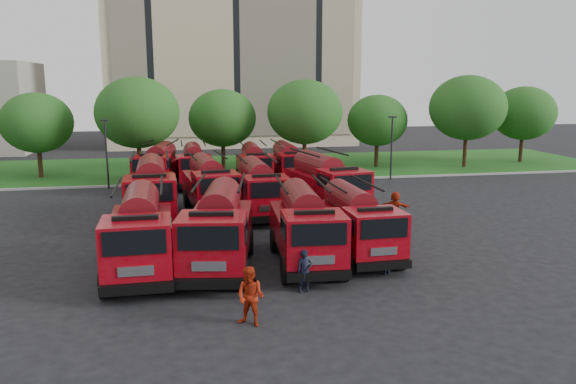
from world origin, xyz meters
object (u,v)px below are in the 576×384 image
fire_truck_7 (325,183)px  fire_truck_2 (305,226)px  firefighter_3 (385,274)px  firefighter_2 (398,244)px  fire_truck_5 (209,185)px  fire_truck_6 (259,189)px  fire_truck_1 (218,229)px  fire_truck_0 (140,233)px  fire_truck_9 (194,165)px  firefighter_4 (144,228)px  fire_truck_4 (151,191)px  fire_truck_11 (288,164)px  fire_truck_3 (357,222)px  firefighter_1 (251,325)px  firefighter_5 (394,223)px  fire_truck_8 (159,167)px  fire_truck_10 (254,165)px  firefighter_0 (305,292)px

fire_truck_7 → fire_truck_2: bearing=-119.6°
firefighter_3 → firefighter_2: bearing=-138.7°
fire_truck_5 → fire_truck_6: fire_truck_5 is taller
fire_truck_1 → fire_truck_7: fire_truck_7 is taller
fire_truck_0 → fire_truck_5: (3.36, 10.66, -0.04)m
fire_truck_9 → firefighter_4: fire_truck_9 is taller
fire_truck_4 → firefighter_3: size_ratio=4.62×
fire_truck_11 → firefighter_3: 21.57m
fire_truck_2 → fire_truck_3: 2.62m
firefighter_1 → firefighter_2: (8.18, 7.88, 0.00)m
fire_truck_2 → firefighter_5: (6.44, 5.85, -1.62)m
fire_truck_7 → fire_truck_8: (-10.25, 9.51, -0.09)m
fire_truck_1 → fire_truck_10: (3.96, 19.30, -0.17)m
fire_truck_10 → firefighter_1: 25.59m
fire_truck_9 → firefighter_5: fire_truck_9 is taller
firefighter_2 → fire_truck_9: bearing=8.7°
fire_truck_10 → firefighter_4: fire_truck_10 is taller
fire_truck_1 → firefighter_1: bearing=-75.0°
firefighter_3 → firefighter_5: (3.49, 7.93, 0.00)m
fire_truck_9 → fire_truck_0: bearing=-98.3°
fire_truck_8 → firefighter_5: fire_truck_8 is taller
fire_truck_2 → firefighter_1: bearing=-113.8°
fire_truck_1 → fire_truck_11: size_ratio=1.13×
fire_truck_1 → fire_truck_11: (6.69, 19.43, -0.15)m
fire_truck_2 → fire_truck_4: bearing=131.7°
firefighter_0 → firefighter_3: firefighter_3 is taller
fire_truck_0 → firefighter_2: (11.99, 1.87, -1.69)m
fire_truck_10 → fire_truck_2: bearing=-89.2°
fire_truck_9 → fire_truck_4: bearing=-104.0°
fire_truck_4 → firefighter_0: size_ratio=4.76×
fire_truck_3 → firefighter_5: size_ratio=3.75×
fire_truck_10 → fire_truck_4: bearing=-122.5°
fire_truck_0 → fire_truck_9: size_ratio=1.09×
fire_truck_10 → firefighter_2: size_ratio=4.07×
fire_truck_7 → firefighter_5: size_ratio=4.35×
fire_truck_2 → fire_truck_9: fire_truck_2 is taller
fire_truck_8 → fire_truck_10: size_ratio=1.10×
fire_truck_6 → firefighter_5: bearing=-26.7°
firefighter_2 → firefighter_5: 4.22m
fire_truck_0 → firefighter_0: size_ratio=4.54×
fire_truck_6 → fire_truck_3: bearing=-71.0°
fire_truck_4 → fire_truck_5: size_ratio=1.05×
fire_truck_8 → firefighter_4: 11.96m
fire_truck_1 → firefighter_3: bearing=-8.1°
fire_truck_8 → firefighter_3: fire_truck_8 is taller
fire_truck_2 → fire_truck_5: size_ratio=0.97×
fire_truck_5 → fire_truck_10: (3.80, 8.67, -0.12)m
firefighter_1 → firefighter_5: (9.54, 11.87, 0.00)m
firefighter_3 → fire_truck_6: bearing=-92.3°
fire_truck_7 → firefighter_0: 13.85m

